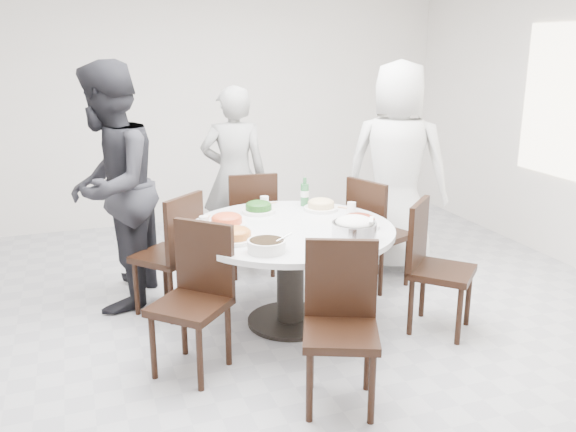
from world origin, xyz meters
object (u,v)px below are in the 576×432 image
object	(u,v)px
chair_se	(442,269)
diner_right	(397,168)
soup_bowl	(267,246)
chair_sw	(190,303)
diner_middle	(234,176)
chair_ne	(380,232)
chair_n	(250,222)
chair_s	(341,330)
dining_table	(290,276)
diner_left	(111,188)
chair_nw	(166,253)
rice_bowl	(354,232)
beverage_bottle	(305,192)

from	to	relation	value
chair_se	diner_right	distance (m)	1.38
soup_bowl	diner_right	bearing A→B (deg)	37.33
chair_sw	diner_middle	world-z (taller)	diner_middle
chair_ne	chair_n	distance (m)	1.16
chair_s	diner_right	xyz separation A→B (m)	(1.39, 1.90, 0.47)
dining_table	diner_right	world-z (taller)	diner_right
dining_table	diner_middle	world-z (taller)	diner_middle
chair_ne	chair_s	bearing A→B (deg)	124.33
chair_n	chair_s	world-z (taller)	same
chair_s	soup_bowl	size ratio (longest dim) A/B	3.82
chair_s	diner_left	size ratio (longest dim) A/B	0.50
diner_left	chair_n	bearing A→B (deg)	124.59
dining_table	chair_nw	xyz separation A→B (m)	(-0.82, 0.52, 0.10)
diner_left	soup_bowl	distance (m)	1.52
chair_n	chair_ne	bearing A→B (deg)	151.53
chair_n	chair_se	size ratio (longest dim) A/B	1.00
dining_table	rice_bowl	size ratio (longest dim) A/B	5.01
chair_sw	beverage_bottle	distance (m)	1.54
beverage_bottle	chair_se	bearing A→B (deg)	-55.75
chair_sw	chair_s	bearing A→B (deg)	2.02
chair_n	soup_bowl	world-z (taller)	chair_n
chair_sw	chair_s	xyz separation A→B (m)	(0.73, -0.66, 0.00)
chair_se	soup_bowl	size ratio (longest dim) A/B	3.82
chair_se	chair_nw	bearing A→B (deg)	107.00
diner_middle	rice_bowl	size ratio (longest dim) A/B	5.55
chair_ne	chair_se	world-z (taller)	same
chair_sw	chair_s	distance (m)	0.98
dining_table	chair_ne	size ratio (longest dim) A/B	1.58
chair_sw	diner_right	world-z (taller)	diner_right
chair_n	diner_left	xyz separation A→B (m)	(-1.19, -0.31, 0.48)
chair_ne	chair_s	distance (m)	1.88
dining_table	chair_s	bearing A→B (deg)	-94.90
chair_nw	chair_n	bearing A→B (deg)	173.71
dining_table	rice_bowl	world-z (taller)	rice_bowl
chair_nw	chair_s	world-z (taller)	same
diner_left	chair_se	bearing A→B (deg)	79.67
dining_table	diner_middle	size ratio (longest dim) A/B	0.90
chair_sw	diner_left	xyz separation A→B (m)	(-0.35, 1.25, 0.48)
diner_right	chair_se	bearing A→B (deg)	114.26
chair_n	diner_middle	xyz separation A→B (m)	(-0.05, 0.32, 0.36)
diner_left	soup_bowl	bearing A→B (deg)	54.82
dining_table	beverage_bottle	size ratio (longest dim) A/B	6.46
dining_table	chair_sw	bearing A→B (deg)	-151.48
diner_middle	diner_left	world-z (taller)	diner_left
chair_nw	soup_bowl	xyz separation A→B (m)	(0.50, -0.96, 0.31)
chair_se	soup_bowl	xyz separation A→B (m)	(-1.30, 0.03, 0.31)
rice_bowl	chair_se	bearing A→B (deg)	-2.92
rice_bowl	chair_ne	bearing A→B (deg)	52.54
chair_s	beverage_bottle	world-z (taller)	beverage_bottle
chair_ne	chair_se	size ratio (longest dim) A/B	1.00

